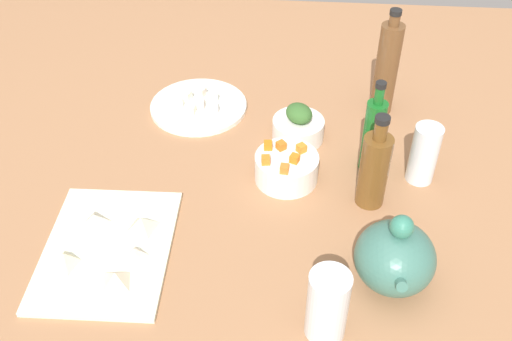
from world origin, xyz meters
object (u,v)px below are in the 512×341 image
at_px(bottle_1, 373,134).
at_px(drinking_glass_0, 424,154).
at_px(bowl_carrots, 286,168).
at_px(plate_tofu, 199,106).
at_px(teapot, 395,257).
at_px(bottle_0, 374,169).
at_px(bottle_2, 387,68).
at_px(bowl_greens, 298,129).
at_px(cutting_board, 108,249).
at_px(drinking_glass_1, 327,305).

bearing_deg(bottle_1, drinking_glass_0, 73.79).
bearing_deg(bowl_carrots, plate_tofu, -137.05).
relative_size(plate_tofu, teapot, 1.48).
distance_m(plate_tofu, teapot, 0.69).
xyz_separation_m(plate_tofu, bottle_0, (0.31, 0.42, 0.09)).
height_order(bottle_2, drinking_glass_0, bottle_2).
bearing_deg(bottle_2, bottle_1, -10.85).
bearing_deg(bottle_1, teapot, 3.63).
bearing_deg(drinking_glass_0, bottle_0, -54.24).
xyz_separation_m(plate_tofu, bowl_greens, (0.10, 0.26, 0.02)).
height_order(bowl_greens, drinking_glass_0, drinking_glass_0).
xyz_separation_m(bowl_carrots, bottle_1, (-0.06, 0.19, 0.06)).
relative_size(cutting_board, drinking_glass_0, 2.33).
bearing_deg(plate_tofu, bottle_0, 53.17).
relative_size(plate_tofu, bottle_1, 1.10).
bearing_deg(plate_tofu, drinking_glass_0, 66.69).
relative_size(bowl_greens, bowl_carrots, 0.88).
bearing_deg(teapot, bowl_greens, -156.34).
relative_size(cutting_board, bottle_2, 1.18).
height_order(bowl_greens, bowl_carrots, bowl_carrots).
bearing_deg(drinking_glass_0, bottle_1, -106.21).
bearing_deg(bottle_0, teapot, 6.93).
bearing_deg(bowl_greens, bottle_1, 60.47).
xyz_separation_m(bowl_carrots, drinking_glass_0, (-0.03, 0.30, 0.04)).
bearing_deg(drinking_glass_0, bowl_carrots, -85.11).
relative_size(bowl_greens, bottle_1, 0.55).
distance_m(bottle_2, drinking_glass_0, 0.28).
height_order(cutting_board, bowl_greens, bowl_greens).
bearing_deg(drinking_glass_0, plate_tofu, -113.31).
relative_size(teapot, drinking_glass_0, 1.20).
relative_size(teapot, drinking_glass_1, 1.19).
bearing_deg(bowl_carrots, bottle_0, 72.23).
bearing_deg(bowl_carrots, bottle_1, 107.19).
bearing_deg(bottle_0, cutting_board, -70.41).
xyz_separation_m(bowl_carrots, teapot, (0.27, 0.21, 0.03)).
height_order(bowl_carrots, drinking_glass_1, drinking_glass_1).
height_order(bowl_greens, drinking_glass_1, drinking_glass_1).
distance_m(bottle_1, drinking_glass_1, 0.46).
relative_size(bowl_greens, drinking_glass_1, 0.88).
height_order(bowl_greens, bottle_2, bottle_2).
relative_size(bowl_greens, bottle_2, 0.45).
xyz_separation_m(bottle_0, bottle_1, (-0.12, 0.01, 0.00)).
distance_m(bottle_0, drinking_glass_1, 0.35).
distance_m(plate_tofu, bowl_greens, 0.28).
distance_m(plate_tofu, bottle_1, 0.48).
height_order(bowl_carrots, drinking_glass_0, drinking_glass_0).
xyz_separation_m(bottle_1, drinking_glass_0, (0.03, 0.11, -0.02)).
bearing_deg(bowl_carrots, cutting_board, -54.44).
distance_m(bowl_carrots, bottle_0, 0.20).
distance_m(plate_tofu, bowl_carrots, 0.35).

